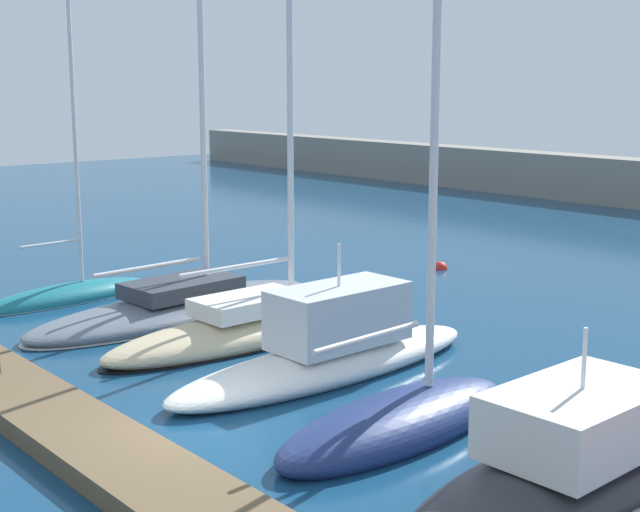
{
  "coord_description": "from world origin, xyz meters",
  "views": [
    {
      "loc": [
        14.21,
        -9.12,
        6.86
      ],
      "look_at": [
        -1.99,
        4.54,
        2.81
      ],
      "focal_mm": 51.56,
      "sensor_mm": 36.0,
      "label": 1
    }
  ],
  "objects": [
    {
      "name": "ground_plane",
      "position": [
        0.0,
        0.0,
        0.0
      ],
      "size": [
        120.0,
        120.0,
        0.0
      ],
      "primitive_type": "plane",
      "color": "navy"
    },
    {
      "name": "sailboat_teal_nearest",
      "position": [
        -12.64,
        3.12,
        0.17
      ],
      "size": [
        2.04,
        6.23,
        11.57
      ],
      "rotation": [
        0.0,
        0.0,
        1.65
      ],
      "color": "#19707F",
      "rests_on": "ground_plane"
    },
    {
      "name": "motorboat_white_fourth",
      "position": [
        -1.71,
        4.7,
        0.61
      ],
      "size": [
        2.57,
        9.17,
        3.3
      ],
      "rotation": [
        0.0,
        0.0,
        1.6
      ],
      "color": "white",
      "rests_on": "ground_plane"
    },
    {
      "name": "sailboat_navy_fifth",
      "position": [
        2.1,
        3.13,
        0.33
      ],
      "size": [
        2.58,
        6.49,
        11.14
      ],
      "rotation": [
        0.0,
        0.0,
        1.65
      ],
      "color": "navy",
      "rests_on": "ground_plane"
    },
    {
      "name": "motorboat_charcoal_sixth",
      "position": [
        5.66,
        4.05,
        0.43
      ],
      "size": [
        2.99,
        8.9,
        3.05
      ],
      "rotation": [
        0.0,
        0.0,
        1.6
      ],
      "color": "#2D2D33",
      "rests_on": "ground_plane"
    },
    {
      "name": "sailboat_sand_third",
      "position": [
        -5.34,
        5.36,
        0.46
      ],
      "size": [
        2.81,
        10.15,
        21.41
      ],
      "rotation": [
        0.0,
        0.0,
        1.6
      ],
      "color": "beige",
      "rests_on": "ground_plane"
    },
    {
      "name": "mooring_buoy_red",
      "position": [
        -8.4,
        15.79,
        0.0
      ],
      "size": [
        0.55,
        0.55,
        0.55
      ],
      "primitive_type": "sphere",
      "color": "red",
      "rests_on": "ground_plane"
    },
    {
      "name": "sailboat_slate_second",
      "position": [
        -8.75,
        4.76,
        0.37
      ],
      "size": [
        3.95,
        10.29,
        18.83
      ],
      "rotation": [
        0.0,
        0.0,
        1.65
      ],
      "color": "slate",
      "rests_on": "ground_plane"
    },
    {
      "name": "dock_pier",
      "position": [
        0.0,
        -1.95,
        0.2
      ],
      "size": [
        31.89,
        1.88,
        0.4
      ],
      "primitive_type": "cube",
      "color": "brown",
      "rests_on": "ground_plane"
    }
  ]
}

